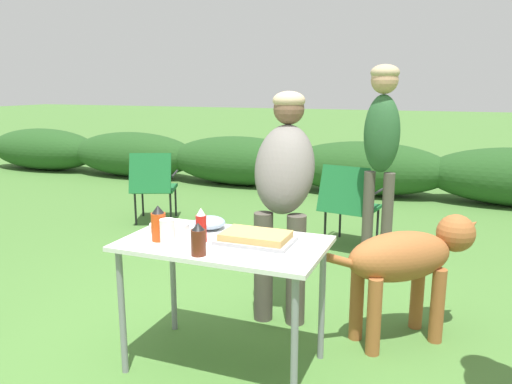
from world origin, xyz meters
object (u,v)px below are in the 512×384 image
object	(u,v)px
plate_stack	(169,227)
ketchup_bottle	(201,226)
camp_chair_green_behind_table	(349,202)
camp_chair_near_hedge	(153,183)
standing_person_in_olive_jacket	(284,183)
folding_table	(224,255)
mixing_bowl	(209,223)
standing_person_in_navy_coat	(382,138)
paper_cup_stack	(168,232)
dog	(409,259)
hot_sauce_bottle	(159,224)
food_tray	(256,238)
bbq_sauce_bottle	(198,240)

from	to	relation	value
plate_stack	ketchup_bottle	world-z (taller)	ketchup_bottle
camp_chair_green_behind_table	camp_chair_near_hedge	size ratio (longest dim) A/B	1.00
standing_person_in_olive_jacket	folding_table	bearing A→B (deg)	-103.47
mixing_bowl	standing_person_in_olive_jacket	world-z (taller)	standing_person_in_olive_jacket
standing_person_in_navy_coat	standing_person_in_olive_jacket	bearing A→B (deg)	-104.91
folding_table	paper_cup_stack	world-z (taller)	paper_cup_stack
camp_chair_green_behind_table	dog	bearing A→B (deg)	-57.88
folding_table	standing_person_in_navy_coat	xyz separation A→B (m)	(0.56, 2.02, 0.47)
hot_sauce_bottle	camp_chair_green_behind_table	bearing A→B (deg)	76.74
plate_stack	paper_cup_stack	xyz separation A→B (m)	(0.13, -0.23, 0.05)
dog	camp_chair_near_hedge	xyz separation A→B (m)	(-2.95, 1.75, -0.06)
hot_sauce_bottle	plate_stack	bearing A→B (deg)	105.05
mixing_bowl	standing_person_in_navy_coat	world-z (taller)	standing_person_in_navy_coat
camp_chair_green_behind_table	camp_chair_near_hedge	xyz separation A→B (m)	(-2.26, 0.11, 0.00)
mixing_bowl	ketchup_bottle	xyz separation A→B (m)	(0.07, -0.24, 0.05)
ketchup_bottle	camp_chair_near_hedge	xyz separation A→B (m)	(-1.91, 2.49, -0.36)
standing_person_in_navy_coat	hot_sauce_bottle	bearing A→B (deg)	-108.09
standing_person_in_olive_jacket	dog	bearing A→B (deg)	-8.61
ketchup_bottle	camp_chair_near_hedge	size ratio (longest dim) A/B	0.23
folding_table	standing_person_in_navy_coat	bearing A→B (deg)	74.64
standing_person_in_navy_coat	dog	distance (m)	1.51
folding_table	food_tray	size ratio (longest dim) A/B	2.72
folding_table	camp_chair_green_behind_table	xyz separation A→B (m)	(0.24, 2.33, -0.20)
folding_table	hot_sauce_bottle	world-z (taller)	hot_sauce_bottle
dog	plate_stack	bearing A→B (deg)	-105.53
mixing_bowl	camp_chair_green_behind_table	size ratio (longest dim) A/B	0.23
food_tray	mixing_bowl	world-z (taller)	mixing_bowl
food_tray	plate_stack	xyz separation A→B (m)	(-0.56, 0.03, -0.01)
dog	bbq_sauce_bottle	bearing A→B (deg)	-85.68
folding_table	mixing_bowl	distance (m)	0.29
standing_person_in_navy_coat	food_tray	bearing A→B (deg)	-96.57
ketchup_bottle	standing_person_in_navy_coat	bearing A→B (deg)	72.19
plate_stack	ketchup_bottle	distance (m)	0.31
mixing_bowl	standing_person_in_olive_jacket	distance (m)	0.63
camp_chair_green_behind_table	standing_person_in_navy_coat	bearing A→B (deg)	-34.54
standing_person_in_navy_coat	plate_stack	bearing A→B (deg)	-111.38
ketchup_bottle	standing_person_in_navy_coat	distance (m)	2.20
food_tray	camp_chair_near_hedge	xyz separation A→B (m)	(-2.19, 2.39, -0.30)
camp_chair_near_hedge	mixing_bowl	bearing A→B (deg)	-72.95
food_tray	camp_chair_green_behind_table	distance (m)	2.30
standing_person_in_navy_coat	camp_chair_green_behind_table	size ratio (longest dim) A/B	2.09
ketchup_bottle	standing_person_in_olive_jacket	distance (m)	0.82
standing_person_in_olive_jacket	bbq_sauce_bottle	bearing A→B (deg)	-102.74
camp_chair_green_behind_table	ketchup_bottle	bearing A→B (deg)	-88.92
hot_sauce_bottle	camp_chair_green_behind_table	size ratio (longest dim) A/B	0.24
hot_sauce_bottle	dog	size ratio (longest dim) A/B	0.22
plate_stack	hot_sauce_bottle	size ratio (longest dim) A/B	1.16
folding_table	mixing_bowl	size ratio (longest dim) A/B	5.85
folding_table	plate_stack	xyz separation A→B (m)	(-0.39, 0.08, 0.10)
folding_table	plate_stack	bearing A→B (deg)	168.17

